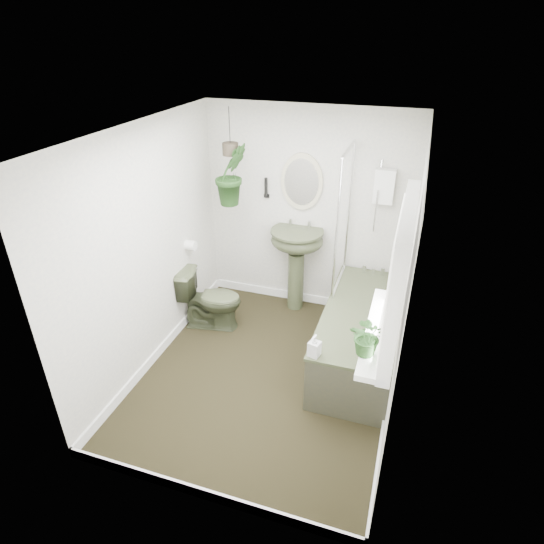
% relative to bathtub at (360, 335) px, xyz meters
% --- Properties ---
extents(floor, '(2.30, 2.80, 0.02)m').
position_rel_bathtub_xyz_m(floor, '(-0.80, -0.50, -0.30)').
color(floor, black).
rests_on(floor, ground).
extents(ceiling, '(2.30, 2.80, 0.02)m').
position_rel_bathtub_xyz_m(ceiling, '(-0.80, -0.50, 2.02)').
color(ceiling, white).
rests_on(ceiling, ground).
extents(wall_back, '(2.30, 0.02, 2.30)m').
position_rel_bathtub_xyz_m(wall_back, '(-0.80, 0.91, 0.86)').
color(wall_back, beige).
rests_on(wall_back, ground).
extents(wall_front, '(2.30, 0.02, 2.30)m').
position_rel_bathtub_xyz_m(wall_front, '(-0.80, -1.91, 0.86)').
color(wall_front, beige).
rests_on(wall_front, ground).
extents(wall_left, '(0.02, 2.80, 2.30)m').
position_rel_bathtub_xyz_m(wall_left, '(-1.96, -0.50, 0.86)').
color(wall_left, beige).
rests_on(wall_left, ground).
extents(wall_right, '(0.02, 2.80, 2.30)m').
position_rel_bathtub_xyz_m(wall_right, '(0.36, -0.50, 0.86)').
color(wall_right, beige).
rests_on(wall_right, ground).
extents(skirting, '(2.30, 2.80, 0.10)m').
position_rel_bathtub_xyz_m(skirting, '(-0.80, -0.50, -0.24)').
color(skirting, white).
rests_on(skirting, floor).
extents(bathtub, '(0.72, 1.72, 0.58)m').
position_rel_bathtub_xyz_m(bathtub, '(0.00, 0.00, 0.00)').
color(bathtub, '#3D442C').
rests_on(bathtub, floor).
extents(bath_screen, '(0.04, 0.72, 1.40)m').
position_rel_bathtub_xyz_m(bath_screen, '(-0.33, 0.49, 0.99)').
color(bath_screen, silver).
rests_on(bath_screen, bathtub).
extents(shower_box, '(0.20, 0.10, 0.35)m').
position_rel_bathtub_xyz_m(shower_box, '(0.00, 0.84, 1.26)').
color(shower_box, white).
rests_on(shower_box, wall_back).
extents(oval_mirror, '(0.46, 0.03, 0.62)m').
position_rel_bathtub_xyz_m(oval_mirror, '(-0.87, 0.87, 1.21)').
color(oval_mirror, '#BCB592').
rests_on(oval_mirror, wall_back).
extents(wall_sconce, '(0.04, 0.04, 0.22)m').
position_rel_bathtub_xyz_m(wall_sconce, '(-1.27, 0.86, 1.11)').
color(wall_sconce, black).
rests_on(wall_sconce, wall_back).
extents(toilet_roll_holder, '(0.11, 0.11, 0.11)m').
position_rel_bathtub_xyz_m(toilet_roll_holder, '(-1.90, 0.20, 0.61)').
color(toilet_roll_holder, white).
rests_on(toilet_roll_holder, wall_left).
extents(window_recess, '(0.08, 1.00, 0.90)m').
position_rel_bathtub_xyz_m(window_recess, '(0.29, -1.20, 1.36)').
color(window_recess, white).
rests_on(window_recess, wall_right).
extents(window_sill, '(0.18, 1.00, 0.04)m').
position_rel_bathtub_xyz_m(window_sill, '(0.22, -1.20, 0.94)').
color(window_sill, white).
rests_on(window_sill, wall_right).
extents(window_blinds, '(0.01, 0.86, 0.76)m').
position_rel_bathtub_xyz_m(window_blinds, '(0.24, -1.20, 1.36)').
color(window_blinds, white).
rests_on(window_blinds, wall_right).
extents(toilet, '(0.72, 0.49, 0.68)m').
position_rel_bathtub_xyz_m(toilet, '(-1.65, 0.09, 0.05)').
color(toilet, '#3D442C').
rests_on(toilet, floor).
extents(pedestal_sink, '(0.61, 0.53, 1.00)m').
position_rel_bathtub_xyz_m(pedestal_sink, '(-0.87, 0.74, 0.21)').
color(pedestal_sink, '#3D442C').
rests_on(pedestal_sink, floor).
extents(sill_plant, '(0.25, 0.22, 0.25)m').
position_rel_bathtub_xyz_m(sill_plant, '(0.17, -1.48, 1.09)').
color(sill_plant, black).
rests_on(sill_plant, window_sill).
extents(hanging_plant, '(0.44, 0.45, 0.64)m').
position_rel_bathtub_xyz_m(hanging_plant, '(-1.50, 0.46, 1.35)').
color(hanging_plant, black).
rests_on(hanging_plant, ceiling).
extents(soap_bottle, '(0.11, 0.11, 0.20)m').
position_rel_bathtub_xyz_m(soap_bottle, '(-0.29, -0.79, 0.39)').
color(soap_bottle, '#262322').
rests_on(soap_bottle, bathtub).
extents(hanging_pot, '(0.16, 0.16, 0.12)m').
position_rel_bathtub_xyz_m(hanging_pot, '(-1.50, 0.46, 1.61)').
color(hanging_pot, '#2D261C').
rests_on(hanging_pot, ceiling).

